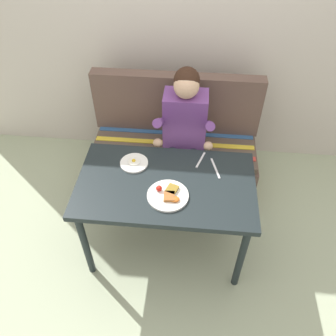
% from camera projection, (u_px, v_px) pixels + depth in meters
% --- Properties ---
extents(ground_plane, '(8.00, 8.00, 0.00)m').
position_uv_depth(ground_plane, '(166.00, 243.00, 2.83)').
color(ground_plane, '#AAB795').
extents(back_wall, '(4.40, 0.10, 2.60)m').
position_uv_depth(back_wall, '(181.00, 21.00, 2.81)').
color(back_wall, beige).
rests_on(back_wall, ground).
extents(table, '(1.20, 0.70, 0.73)m').
position_uv_depth(table, '(166.00, 191.00, 2.38)').
color(table, black).
rests_on(table, ground).
extents(couch, '(1.44, 0.56, 1.00)m').
position_uv_depth(couch, '(174.00, 151.00, 3.14)').
color(couch, brown).
rests_on(couch, ground).
extents(person, '(0.45, 0.61, 1.21)m').
position_uv_depth(person, '(184.00, 128.00, 2.72)').
color(person, '#6F3F8A').
rests_on(person, ground).
extents(plate_breakfast, '(0.27, 0.27, 0.05)m').
position_uv_depth(plate_breakfast, '(168.00, 195.00, 2.22)').
color(plate_breakfast, white).
rests_on(plate_breakfast, table).
extents(plate_eggs, '(0.20, 0.20, 0.04)m').
position_uv_depth(plate_eggs, '(134.00, 163.00, 2.44)').
color(plate_eggs, white).
rests_on(plate_eggs, table).
extents(fork, '(0.07, 0.17, 0.00)m').
position_uv_depth(fork, '(201.00, 160.00, 2.47)').
color(fork, silver).
rests_on(fork, table).
extents(knife, '(0.07, 0.20, 0.00)m').
position_uv_depth(knife, '(215.00, 168.00, 2.41)').
color(knife, silver).
rests_on(knife, table).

